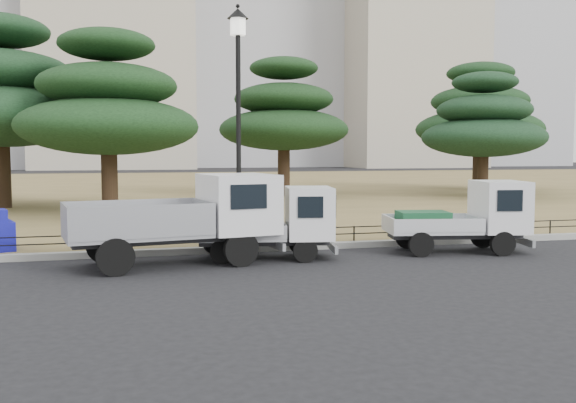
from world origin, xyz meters
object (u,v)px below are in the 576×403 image
object	(u,v)px
truck_kei_rear	(466,217)
truck_large	(186,215)
truck_kei_front	(276,223)
street_lamp	(238,86)

from	to	relation	value
truck_kei_rear	truck_large	bearing A→B (deg)	-170.01
truck_kei_front	truck_kei_rear	distance (m)	4.85
truck_large	truck_kei_front	size ratio (longest dim) A/B	1.43
truck_large	truck_kei_front	distance (m)	2.14
truck_large	street_lamp	distance (m)	3.76
truck_large	street_lamp	xyz separation A→B (m)	(1.49, 1.63, 3.04)
truck_large	truck_kei_rear	size ratio (longest dim) A/B	1.33
truck_kei_front	truck_kei_rear	size ratio (longest dim) A/B	0.93
truck_large	street_lamp	size ratio (longest dim) A/B	0.81
truck_kei_rear	street_lamp	bearing A→B (deg)	173.26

